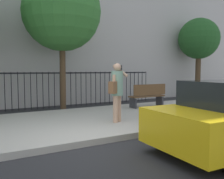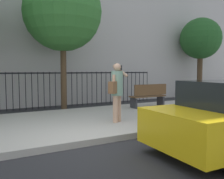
% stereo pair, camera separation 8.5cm
% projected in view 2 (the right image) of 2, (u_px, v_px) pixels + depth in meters
% --- Properties ---
extents(ground_plane, '(60.00, 60.00, 0.00)m').
position_uv_depth(ground_plane, '(95.00, 145.00, 5.50)').
color(ground_plane, '#28282B').
extents(sidewalk, '(28.00, 4.40, 0.15)m').
position_uv_depth(sidewalk, '(63.00, 124.00, 7.40)').
color(sidewalk, '#B2ADA3').
rests_on(sidewalk, ground).
extents(iron_fence, '(12.03, 0.04, 1.60)m').
position_uv_depth(iron_fence, '(35.00, 86.00, 10.53)').
color(iron_fence, black).
rests_on(iron_fence, ground).
extents(pedestrian_on_phone, '(0.72, 0.62, 1.72)m').
position_uv_depth(pedestrian_on_phone, '(117.00, 88.00, 7.19)').
color(pedestrian_on_phone, tan).
rests_on(pedestrian_on_phone, sidewalk).
extents(street_bench, '(1.60, 0.45, 0.95)m').
position_uv_depth(street_bench, '(149.00, 95.00, 10.17)').
color(street_bench, brown).
rests_on(street_bench, sidewalk).
extents(street_tree_mid, '(3.13, 3.13, 5.57)m').
position_uv_depth(street_tree_mid, '(63.00, 12.00, 9.87)').
color(street_tree_mid, '#4C3823').
rests_on(street_tree_mid, ground).
extents(street_tree_far, '(2.40, 2.40, 4.74)m').
position_uv_depth(street_tree_far, '(201.00, 39.00, 14.54)').
color(street_tree_far, '#4C3823').
rests_on(street_tree_far, ground).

